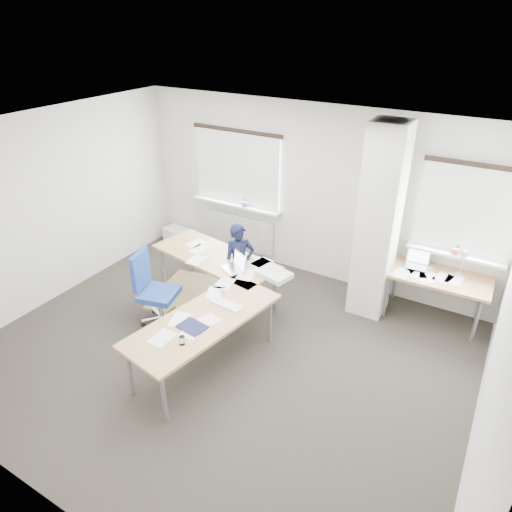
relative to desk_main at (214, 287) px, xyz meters
The scene contains 8 objects.
ground 0.87m from the desk_main, 45.93° to the right, with size 6.00×6.00×0.00m, color #272320.
room_shell 1.19m from the desk_main, ahead, with size 6.04×5.04×2.82m.
floor_mat 1.12m from the desk_main, 138.77° to the left, with size 1.43×1.21×0.01m, color olive.
white_crate 2.94m from the desk_main, 139.78° to the left, with size 0.46×0.33×0.28m, color white.
desk_main is the anchor object (origin of this frame).
desk_side 3.09m from the desk_main, 34.91° to the left, with size 1.42×0.73×1.22m.
task_chair 0.93m from the desk_main, 160.37° to the right, with size 0.61×0.60×1.10m.
person 0.83m from the desk_main, 97.91° to the left, with size 0.46×0.30×1.25m, color black.
Camera 1 is at (2.73, -3.79, 3.97)m, focal length 32.00 mm.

